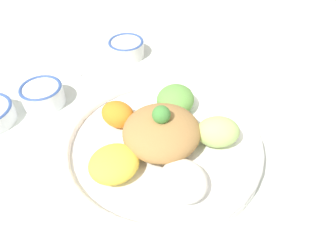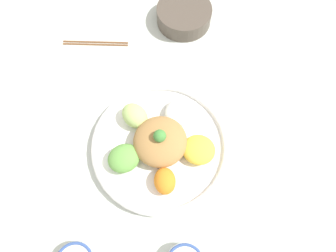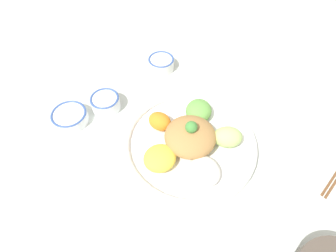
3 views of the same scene
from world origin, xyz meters
name	(u,v)px [view 3 (image 3 of 3)]	position (x,y,z in m)	size (l,w,h in m)	color
ground_plane	(186,141)	(0.00, 0.00, 0.00)	(2.40, 2.40, 0.00)	silver
salad_platter	(190,142)	(-0.02, 0.01, 0.03)	(0.39, 0.39, 0.11)	white
sauce_bowl_red	(161,63)	(0.29, -0.17, 0.02)	(0.09, 0.09, 0.04)	white
rice_bowl_blue	(105,102)	(0.27, 0.10, 0.03)	(0.09, 0.09, 0.05)	white
sauce_bowl_dark	(70,117)	(0.30, 0.21, 0.02)	(0.11, 0.11, 0.04)	white
serving_spoon_main	(109,80)	(0.37, 0.01, 0.00)	(0.12, 0.08, 0.01)	white
serving_spoon_extra	(205,46)	(0.27, -0.38, 0.00)	(0.13, 0.04, 0.01)	white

